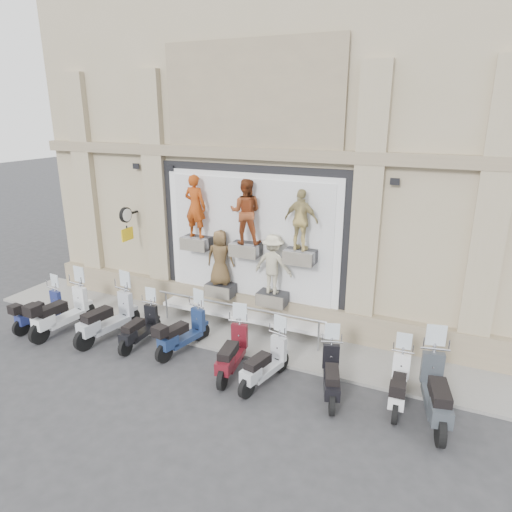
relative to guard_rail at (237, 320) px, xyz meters
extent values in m
plane|color=#313134|center=(0.00, -2.00, -0.47)|extent=(90.00, 90.00, 0.00)
cube|color=gray|center=(0.00, 0.10, -0.43)|extent=(16.00, 2.20, 0.08)
cube|color=black|center=(0.00, 0.96, 1.93)|extent=(5.60, 0.10, 4.30)
cube|color=white|center=(0.00, 0.90, 1.93)|extent=(5.10, 0.06, 3.90)
cube|color=white|center=(0.00, 0.86, 1.93)|extent=(4.70, 0.04, 3.60)
cube|color=white|center=(0.00, 0.55, -0.05)|extent=(5.10, 0.75, 0.10)
cube|color=#28282B|center=(-1.55, 0.59, 1.86)|extent=(0.80, 0.50, 0.35)
imported|color=#B34211|center=(-1.55, 0.59, 2.92)|extent=(0.66, 0.44, 1.76)
cube|color=#28282B|center=(0.00, 0.59, 1.86)|extent=(0.80, 0.50, 0.35)
imported|color=brown|center=(0.00, 0.59, 2.90)|extent=(0.98, 0.85, 1.73)
cube|color=#28282B|center=(1.55, 0.59, 1.86)|extent=(0.80, 0.50, 0.35)
imported|color=tan|center=(1.55, 0.59, 2.82)|extent=(0.97, 0.51, 1.57)
cube|color=#28282B|center=(-0.80, 0.59, 0.56)|extent=(0.80, 0.50, 0.35)
imported|color=brown|center=(-0.80, 0.59, 1.52)|extent=(0.87, 0.67, 1.57)
cube|color=#28282B|center=(0.80, 0.59, 0.56)|extent=(0.80, 0.50, 0.35)
imported|color=beige|center=(0.80, 0.59, 1.55)|extent=(1.07, 0.63, 1.63)
cube|color=black|center=(-3.90, 0.72, 2.49)|extent=(0.06, 0.56, 0.06)
cylinder|color=black|center=(-3.90, 0.45, 2.49)|extent=(0.10, 0.46, 0.46)
cube|color=yellow|center=(-3.90, 0.45, 1.89)|extent=(0.04, 0.50, 0.38)
camera|label=1|loc=(5.12, -10.06, 5.45)|focal=32.00mm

